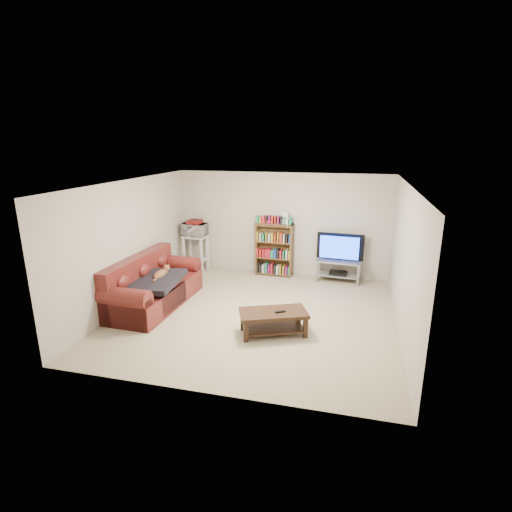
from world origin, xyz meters
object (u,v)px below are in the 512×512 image
(sofa, at_px, (151,288))
(bookshelf, at_px, (274,249))
(tv_stand, at_px, (338,267))
(coffee_table, at_px, (273,318))

(sofa, distance_m, bookshelf, 3.06)
(sofa, relative_size, tv_stand, 2.28)
(coffee_table, bearing_deg, tv_stand, 49.72)
(sofa, relative_size, bookshelf, 1.81)
(coffee_table, xyz_separation_m, bookshelf, (-0.60, 2.97, 0.37))
(tv_stand, relative_size, bookshelf, 0.80)
(sofa, height_order, bookshelf, bookshelf)
(tv_stand, distance_m, bookshelf, 1.54)
(tv_stand, bearing_deg, sofa, -142.49)
(sofa, xyz_separation_m, coffee_table, (2.55, -0.63, -0.06))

